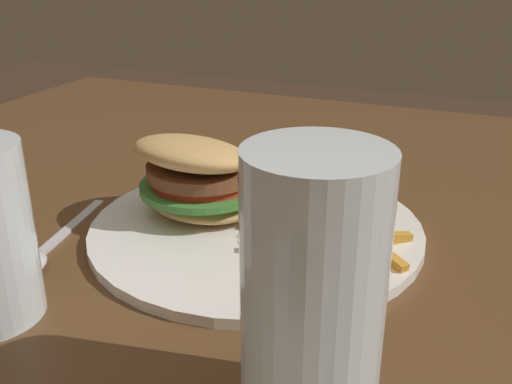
{
  "coord_description": "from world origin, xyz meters",
  "views": [
    {
      "loc": [
        -0.19,
        0.32,
        1.02
      ],
      "look_at": [
        0.01,
        -0.16,
        0.8
      ],
      "focal_mm": 42.0,
      "sensor_mm": 36.0,
      "label": 1
    }
  ],
  "objects": [
    {
      "name": "meal_plate_near",
      "position": [
        0.04,
        -0.17,
        0.78
      ],
      "size": [
        0.32,
        0.32,
        0.1
      ],
      "color": "white",
      "rests_on": "dining_table"
    },
    {
      "name": "beer_glass",
      "position": [
        -0.11,
        0.05,
        0.83
      ],
      "size": [
        0.08,
        0.08,
        0.17
      ],
      "color": "silver",
      "rests_on": "dining_table"
    },
    {
      "name": "spoon",
      "position": [
        0.17,
        -0.02,
        0.76
      ],
      "size": [
        0.06,
        0.19,
        0.02
      ],
      "rotation": [
        0.0,
        0.0,
        1.74
      ],
      "color": "silver",
      "rests_on": "dining_table"
    }
  ]
}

